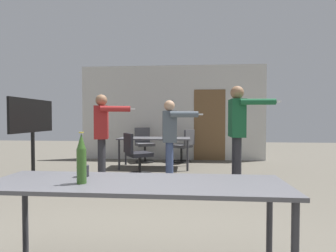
% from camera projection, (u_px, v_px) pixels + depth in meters
% --- Properties ---
extents(back_wall, '(5.41, 0.12, 2.77)m').
position_uv_depth(back_wall, '(173.00, 113.00, 7.72)').
color(back_wall, beige).
rests_on(back_wall, ground_plane).
extents(conference_table_near, '(2.26, 0.65, 0.74)m').
position_uv_depth(conference_table_near, '(136.00, 190.00, 2.00)').
color(conference_table_near, '#4C4C51').
rests_on(conference_table_near, ground_plane).
extents(conference_table_far, '(1.73, 0.77, 0.74)m').
position_uv_depth(conference_table_far, '(155.00, 141.00, 6.43)').
color(conference_table_far, '#4C4C51').
rests_on(conference_table_far, ground_plane).
extents(tv_screen, '(0.44, 1.20, 1.55)m').
position_uv_depth(tv_screen, '(33.00, 132.00, 4.46)').
color(tv_screen, black).
rests_on(tv_screen, ground_plane).
extents(person_center_tall, '(0.83, 0.65, 1.81)m').
position_uv_depth(person_center_tall, '(238.00, 125.00, 4.81)').
color(person_center_tall, '#28282D').
rests_on(person_center_tall, ground_plane).
extents(person_left_plaid, '(0.80, 0.69, 1.57)m').
position_uv_depth(person_left_plaid, '(170.00, 133.00, 5.13)').
color(person_left_plaid, '#3D4C75').
rests_on(person_left_plaid, ground_plane).
extents(person_far_watching, '(0.88, 0.65, 1.69)m').
position_uv_depth(person_far_watching, '(102.00, 129.00, 5.19)').
color(person_far_watching, '#28282D').
rests_on(person_far_watching, ground_plane).
extents(office_chair_mid_tucked, '(0.68, 0.66, 0.90)m').
position_uv_depth(office_chair_mid_tucked, '(136.00, 156.00, 5.61)').
color(office_chair_mid_tucked, black).
rests_on(office_chair_mid_tucked, ground_plane).
extents(office_chair_side_rolled, '(0.63, 0.66, 0.95)m').
position_uv_depth(office_chair_side_rolled, '(144.00, 146.00, 7.35)').
color(office_chair_side_rolled, black).
rests_on(office_chair_side_rolled, ground_plane).
extents(office_chair_near_pushed, '(0.68, 0.66, 0.91)m').
position_uv_depth(office_chair_near_pushed, '(184.00, 147.00, 7.22)').
color(office_chair_near_pushed, black).
rests_on(office_chair_near_pushed, ground_plane).
extents(beer_bottle, '(0.07, 0.07, 0.38)m').
position_uv_depth(beer_bottle, '(81.00, 159.00, 1.94)').
color(beer_bottle, '#2D511E').
rests_on(beer_bottle, conference_table_near).
extents(drink_cup, '(0.09, 0.09, 0.09)m').
position_uv_depth(drink_cup, '(83.00, 171.00, 2.17)').
color(drink_cup, '#232328').
rests_on(drink_cup, conference_table_near).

